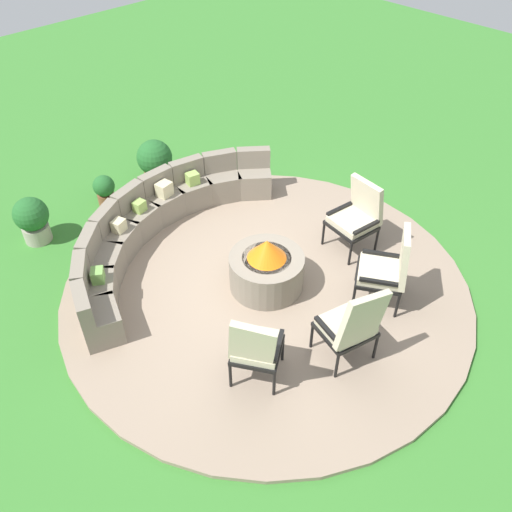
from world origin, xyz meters
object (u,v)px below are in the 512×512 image
(potted_plant_2, at_px, (104,189))
(lounge_chair_back_left, at_px, (389,267))
(lounge_chair_front_right, at_px, (352,325))
(lounge_chair_front_left, at_px, (255,347))
(lounge_chair_back_right, at_px, (357,215))
(potted_plant_1, at_px, (32,218))
(potted_plant_0, at_px, (155,160))
(fire_pit, at_px, (267,268))
(curved_stone_bench, at_px, (158,224))

(potted_plant_2, bearing_deg, lounge_chair_back_left, -72.64)
(lounge_chair_front_right, bearing_deg, lounge_chair_front_left, 165.95)
(lounge_chair_front_right, relative_size, lounge_chair_back_left, 1.03)
(lounge_chair_back_left, relative_size, lounge_chair_back_right, 1.06)
(lounge_chair_back_left, bearing_deg, lounge_chair_front_left, 140.32)
(potted_plant_1, distance_m, potted_plant_2, 1.24)
(potted_plant_0, bearing_deg, lounge_chair_front_right, -98.68)
(lounge_chair_front_right, height_order, potted_plant_1, lounge_chair_front_right)
(fire_pit, height_order, lounge_chair_front_right, lounge_chair_front_right)
(lounge_chair_back_right, bearing_deg, lounge_chair_back_left, 155.62)
(potted_plant_0, relative_size, potted_plant_1, 1.02)
(fire_pit, height_order, lounge_chair_front_left, lounge_chair_front_left)
(fire_pit, bearing_deg, potted_plant_0, 80.55)
(fire_pit, relative_size, potted_plant_2, 1.89)
(potted_plant_2, bearing_deg, potted_plant_1, -176.74)
(lounge_chair_front_left, bearing_deg, potted_plant_1, 154.77)
(lounge_chair_front_left, relative_size, lounge_chair_back_left, 0.98)
(fire_pit, distance_m, curved_stone_bench, 1.82)
(fire_pit, xyz_separation_m, lounge_chair_back_left, (0.90, -1.25, 0.26))
(curved_stone_bench, height_order, lounge_chair_back_left, lounge_chair_back_left)
(lounge_chair_back_right, xyz_separation_m, potted_plant_2, (-1.99, 3.48, -0.33))
(fire_pit, relative_size, lounge_chair_back_right, 0.93)
(lounge_chair_back_left, height_order, lounge_chair_back_right, lounge_chair_back_left)
(lounge_chair_front_left, bearing_deg, potted_plant_0, 125.04)
(potted_plant_1, bearing_deg, curved_stone_bench, -47.12)
(fire_pit, xyz_separation_m, potted_plant_2, (-0.48, 3.19, -0.08))
(lounge_chair_back_right, relative_size, potted_plant_0, 1.44)
(curved_stone_bench, relative_size, lounge_chair_front_right, 3.51)
(curved_stone_bench, bearing_deg, lounge_chair_back_left, -65.59)
(lounge_chair_front_left, xyz_separation_m, potted_plant_1, (-0.55, 4.11, -0.22))
(fire_pit, height_order, curved_stone_bench, fire_pit)
(lounge_chair_back_left, bearing_deg, lounge_chair_front_right, 161.65)
(curved_stone_bench, height_order, lounge_chair_back_right, lounge_chair_back_right)
(lounge_chair_back_left, distance_m, potted_plant_2, 4.66)
(lounge_chair_front_right, relative_size, lounge_chair_back_right, 1.09)
(potted_plant_2, bearing_deg, fire_pit, -81.36)
(curved_stone_bench, xyz_separation_m, lounge_chair_front_left, (-0.70, -2.76, 0.26))
(lounge_chair_front_left, bearing_deg, lounge_chair_front_right, 28.51)
(lounge_chair_front_left, xyz_separation_m, lounge_chair_back_left, (2.07, -0.26, 0.00))
(lounge_chair_front_right, bearing_deg, potted_plant_2, 108.12)
(curved_stone_bench, bearing_deg, lounge_chair_front_left, -104.33)
(potted_plant_2, bearing_deg, lounge_chair_front_right, -86.41)
(curved_stone_bench, relative_size, potted_plant_1, 5.63)
(fire_pit, height_order, potted_plant_0, fire_pit)
(potted_plant_0, xyz_separation_m, potted_plant_2, (-1.02, -0.02, -0.11))
(lounge_chair_front_right, relative_size, potted_plant_1, 1.60)
(lounge_chair_back_right, bearing_deg, potted_plant_0, 23.48)
(potted_plant_0, bearing_deg, lounge_chair_back_left, -85.26)
(curved_stone_bench, height_order, potted_plant_1, curved_stone_bench)
(lounge_chair_back_right, height_order, potted_plant_2, lounge_chair_back_right)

